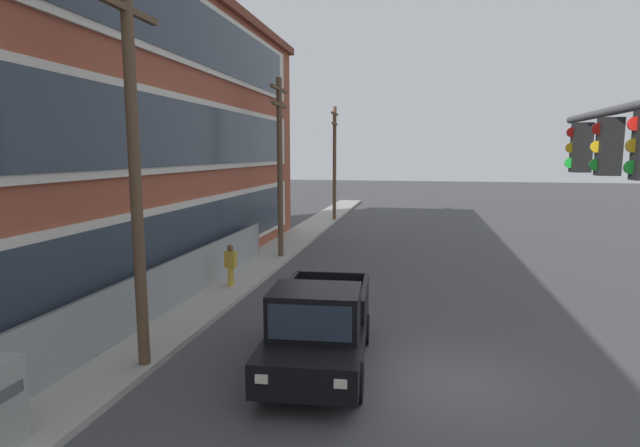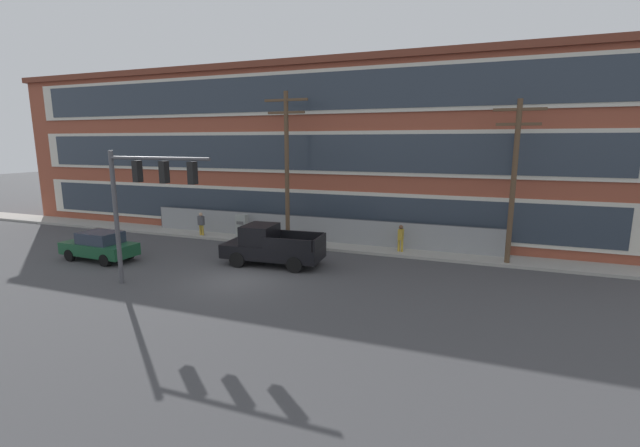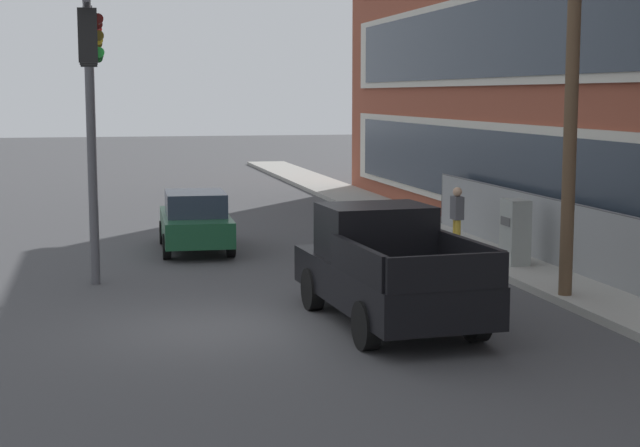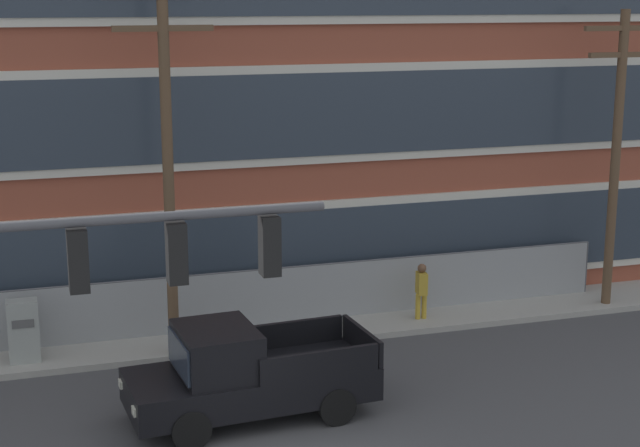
% 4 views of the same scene
% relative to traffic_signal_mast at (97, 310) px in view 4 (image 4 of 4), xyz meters
% --- Properties ---
extents(sidewalk_building_side, '(80.00, 2.17, 0.16)m').
position_rel_traffic_signal_mast_xyz_m(sidewalk_building_side, '(3.08, 9.82, -4.22)').
color(sidewalk_building_side, '#9E9B93').
rests_on(sidewalk_building_side, ground).
extents(brick_mill_building, '(44.71, 8.98, 11.28)m').
position_rel_traffic_signal_mast_xyz_m(brick_mill_building, '(0.93, 15.10, 1.35)').
color(brick_mill_building, brown).
rests_on(brick_mill_building, ground).
extents(chain_link_fence, '(23.10, 0.06, 1.70)m').
position_rel_traffic_signal_mast_xyz_m(chain_link_fence, '(3.28, 10.34, -3.44)').
color(chain_link_fence, gray).
rests_on(chain_link_fence, ground).
extents(traffic_signal_mast, '(5.09, 0.43, 5.91)m').
position_rel_traffic_signal_mast_xyz_m(traffic_signal_mast, '(0.00, 0.00, 0.00)').
color(traffic_signal_mast, '#4C4C51').
rests_on(traffic_signal_mast, ground).
extents(pickup_truck_black, '(5.30, 2.42, 2.07)m').
position_rel_traffic_signal_mast_xyz_m(pickup_truck_black, '(3.30, 5.07, -3.34)').
color(pickup_truck_black, black).
rests_on(pickup_truck_black, ground).
extents(utility_pole_near_corner, '(2.70, 0.26, 9.14)m').
position_rel_traffic_signal_mast_xyz_m(utility_pole_near_corner, '(2.45, 8.99, 0.78)').
color(utility_pole_near_corner, brown).
rests_on(utility_pole_near_corner, ground).
extents(utility_pole_midblock, '(2.40, 0.26, 8.32)m').
position_rel_traffic_signal_mast_xyz_m(utility_pole_midblock, '(14.77, 9.22, 0.30)').
color(utility_pole_midblock, brown).
rests_on(utility_pole_midblock, ground).
extents(electrical_cabinet, '(0.72, 0.50, 1.67)m').
position_rel_traffic_signal_mast_xyz_m(electrical_cabinet, '(-1.04, 9.49, -3.47)').
color(electrical_cabinet, '#939993').
rests_on(electrical_cabinet, ground).
extents(pedestrian_by_fence, '(0.32, 0.43, 1.69)m').
position_rel_traffic_signal_mast_xyz_m(pedestrian_by_fence, '(9.21, 9.53, -3.33)').
color(pedestrian_by_fence, '#B7932D').
rests_on(pedestrian_by_fence, ground).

